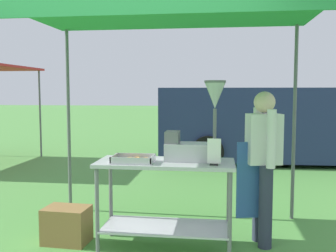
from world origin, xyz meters
name	(u,v)px	position (x,y,z in m)	size (l,w,h in m)	color
ground_plane	(183,161)	(0.00, 6.00, 0.00)	(70.00, 70.00, 0.00)	#519342
stall_canopy	(167,15)	(0.28, 1.04, 2.38)	(3.13, 2.13, 2.47)	slate
donut_cart	(165,186)	(0.28, 0.94, 0.65)	(1.39, 0.59, 0.90)	#B7B7BC
donut_tray	(133,160)	(-0.03, 0.84, 0.93)	(0.41, 0.28, 0.07)	#B7B7BC
donut_fryer	(197,135)	(0.60, 1.01, 1.17)	(0.61, 0.28, 0.82)	#B7B7BC
menu_sign	(214,154)	(0.77, 0.78, 1.01)	(0.13, 0.05, 0.26)	black
vendor	(263,160)	(1.27, 1.16, 0.90)	(0.47, 0.54, 1.61)	#2D3347
supply_crate	(67,225)	(-0.78, 0.93, 0.19)	(0.48, 0.36, 0.38)	olive
van_navy	(283,123)	(2.29, 6.27, 0.88)	(5.63, 2.20, 1.69)	navy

